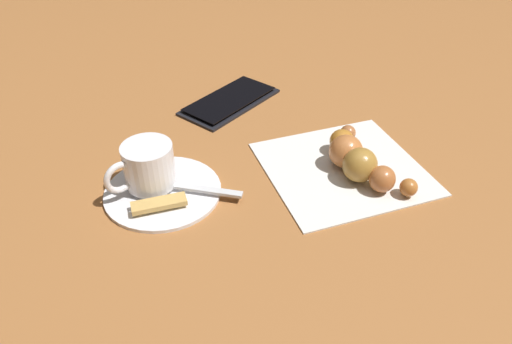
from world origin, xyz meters
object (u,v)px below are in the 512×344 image
espresso_cup (147,166)px  croissant (357,158)px  napkin (343,168)px  teaspoon (170,185)px  sugar_packet (158,202)px  saucer (163,190)px  cell_phone (230,101)px

espresso_cup → croissant: (-0.22, 0.11, -0.01)m
croissant → napkin: bearing=-66.0°
teaspoon → sugar_packet: bearing=41.2°
napkin → espresso_cup: bearing=-23.7°
saucer → napkin: (-0.20, 0.08, -0.00)m
sugar_packet → saucer: bearing=73.6°
napkin → cell_phone: 0.22m
espresso_cup → cell_phone: size_ratio=0.50×
saucer → espresso_cup: (0.01, -0.01, 0.03)m
espresso_cup → teaspoon: (-0.02, 0.02, -0.02)m
teaspoon → croissant: 0.22m
espresso_cup → croissant: 0.25m
croissant → cell_phone: 0.24m
espresso_cup → sugar_packet: 0.05m
teaspoon → napkin: 0.21m
sugar_packet → croissant: bearing=-0.9°
saucer → espresso_cup: bearing=-58.0°
espresso_cup → napkin: size_ratio=0.45×
croissant → cell_phone: bearing=-81.0°
espresso_cup → napkin: espresso_cup is taller
croissant → espresso_cup: bearing=-26.2°
saucer → cell_phone: size_ratio=0.79×
napkin → saucer: bearing=-21.3°
sugar_packet → napkin: (-0.22, 0.05, -0.01)m
espresso_cup → sugar_packet: espresso_cup is taller
saucer → sugar_packet: bearing=57.8°
teaspoon → napkin: bearing=159.2°
espresso_cup → croissant: bearing=153.8°
teaspoon → espresso_cup: bearing=-49.1°
saucer → teaspoon: size_ratio=1.30×
teaspoon → napkin: (-0.20, 0.08, -0.01)m
saucer → espresso_cup: 0.03m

